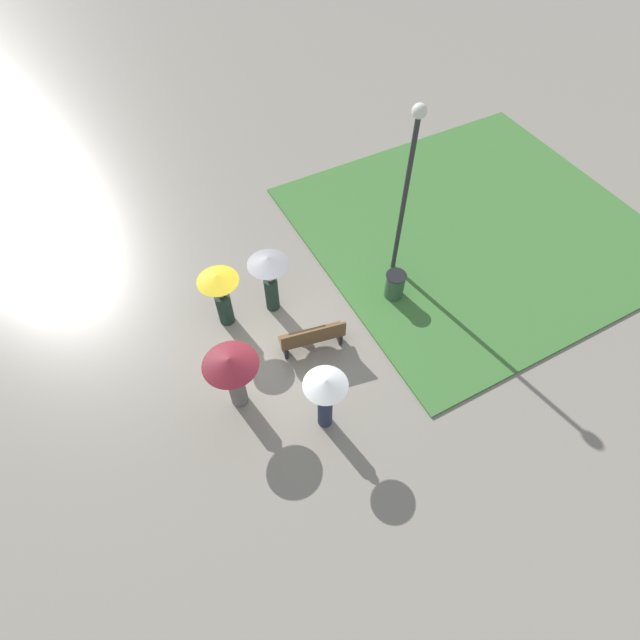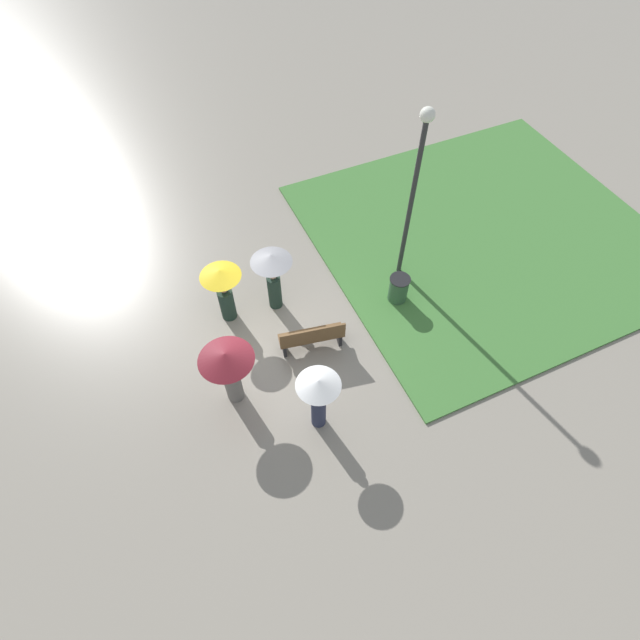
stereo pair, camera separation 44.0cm
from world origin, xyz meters
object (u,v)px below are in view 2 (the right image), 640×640
Objects in this scene: trash_bin at (398,289)px; crowd_person_yellow at (223,287)px; lamp_post at (415,180)px; crowd_person_white at (318,395)px; crowd_person_grey at (272,271)px; park_bench at (312,337)px; crowd_person_maroon at (228,366)px.

trash_bin is 4.42m from crowd_person_yellow.
crowd_person_white is (3.82, 3.17, -1.83)m from lamp_post.
crowd_person_grey is at bearing -21.34° from trash_bin.
park_bench is 2.43m from crowd_person_yellow.
park_bench is at bearing 22.65° from lamp_post.
park_bench is 2.10m from crowd_person_white.
crowd_person_yellow is at bearing -38.47° from park_bench.
trash_bin is 3.28m from crowd_person_grey.
crowd_person_grey is at bearing -164.17° from crowd_person_yellow.
lamp_post is 2.63× the size of crowd_person_grey.
crowd_person_maroon is 1.99m from crowd_person_white.
lamp_post is 2.66× the size of crowd_person_white.
lamp_post is at bearing -68.45° from crowd_person_white.
lamp_post is at bearing 151.66° from crowd_person_grey.
park_bench is 1.98× the size of trash_bin.
trash_bin is (0.54, 0.84, -2.64)m from lamp_post.
lamp_post is 2.79× the size of crowd_person_yellow.
crowd_person_maroon is at bearing 11.48° from trash_bin.
crowd_person_white reaches higher than crowd_person_maroon.
trash_bin is 0.45× the size of crowd_person_grey.
crowd_person_maroon is 2.77m from crowd_person_grey.
lamp_post is at bearing 33.78° from crowd_person_maroon.
crowd_person_grey is (-1.80, -2.11, 0.01)m from crowd_person_maroon.
crowd_person_yellow reaches higher than park_bench.
lamp_post is at bearing -122.50° from trash_bin.
crowd_person_grey is 3.49m from crowd_person_white.
park_bench is at bearing 10.34° from trash_bin.
crowd_person_maroon is at bearing 28.84° from crowd_person_white.
park_bench reaches higher than trash_bin.
trash_bin is 0.46× the size of crowd_person_maroon.
crowd_person_maroon is (5.28, 1.80, -1.77)m from lamp_post.
park_bench is 0.88× the size of crowd_person_grey.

